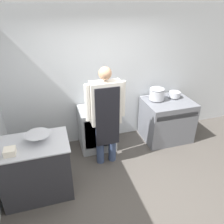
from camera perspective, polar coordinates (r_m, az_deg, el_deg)
name	(u,v)px	position (r m, az deg, el deg)	size (l,w,h in m)	color
ground_plane	(129,195)	(3.69, 4.39, -20.85)	(14.00, 14.00, 0.00)	#4C4742
wall_back	(100,79)	(4.35, -3.19, 8.72)	(8.00, 0.05, 2.70)	silver
prep_counter	(37,169)	(3.59, -19.02, -13.82)	(1.02, 0.69, 0.93)	#2D2D33
stove	(167,120)	(4.81, 14.08, -2.03)	(0.98, 0.76, 0.90)	slate
fridge_unit	(97,128)	(4.41, -3.98, -4.24)	(0.68, 0.58, 0.87)	#A8ADB2
person_cook	(106,112)	(3.68, -1.64, 0.09)	(0.69, 0.24, 1.83)	#38476B
mixing_bowl	(38,137)	(3.31, -18.72, -6.30)	(0.35, 0.35, 0.12)	#B2B5BC
plastic_tub	(10,152)	(3.19, -25.15, -9.37)	(0.15, 0.15, 0.09)	silver
stock_pot	(157,93)	(4.56, 11.68, 4.77)	(0.31, 0.31, 0.26)	#B2B5BC
sauce_pot	(175,94)	(4.79, 16.03, 4.47)	(0.23, 0.23, 0.12)	#B2B5BC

